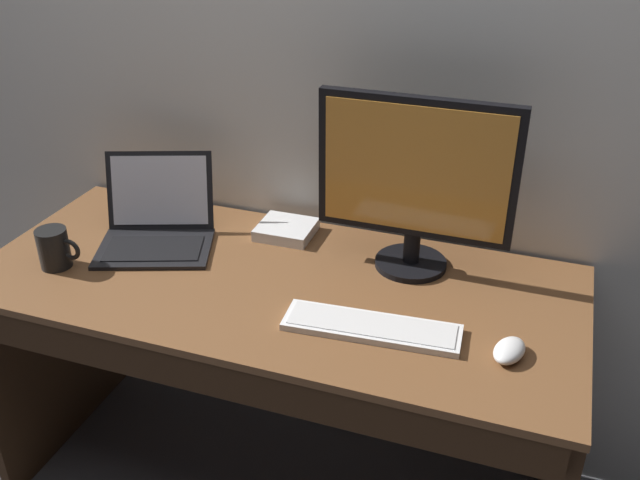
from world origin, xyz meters
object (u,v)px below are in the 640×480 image
wired_keyboard (372,327)px  computer_mouse (509,350)px  laptop_black (157,227)px  external_monitor (416,180)px  external_drive_box (286,230)px  coffee_mug (55,248)px

wired_keyboard → computer_mouse: computer_mouse is taller
laptop_black → external_monitor: bearing=7.5°
wired_keyboard → external_monitor: bearing=86.4°
external_drive_box → coffee_mug: (-0.51, -0.37, 0.04)m
laptop_black → coffee_mug: (-0.18, -0.21, 0.01)m
external_drive_box → coffee_mug: coffee_mug is taller
external_monitor → computer_mouse: external_monitor is taller
wired_keyboard → coffee_mug: 0.87m
external_monitor → external_drive_box: size_ratio=3.19×
wired_keyboard → computer_mouse: size_ratio=4.05×
laptop_black → external_drive_box: 0.37m
laptop_black → external_drive_box: laptop_black is taller
laptop_black → external_monitor: size_ratio=0.77×
external_drive_box → coffee_mug: size_ratio=1.27×
external_drive_box → computer_mouse: bearing=-28.5°
laptop_black → computer_mouse: size_ratio=3.77×
laptop_black → external_monitor: (0.71, 0.09, 0.21)m
external_monitor → coffee_mug: external_monitor is taller
laptop_black → external_drive_box: bearing=26.0°
wired_keyboard → coffee_mug: coffee_mug is taller
wired_keyboard → external_drive_box: 0.52m
external_monitor → coffee_mug: bearing=-161.2°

